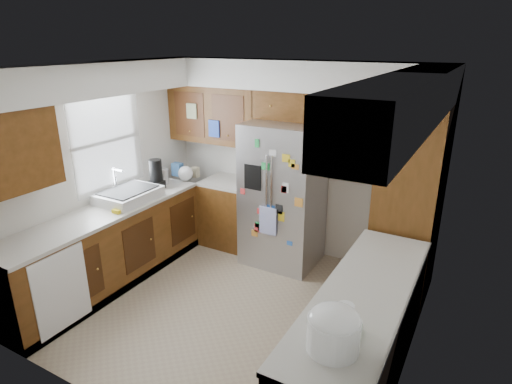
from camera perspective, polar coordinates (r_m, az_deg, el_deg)
floor at (r=4.80m, az=-3.11°, el=-14.95°), size 3.60×3.60×0.00m
room_shell at (r=4.40m, az=-2.17°, el=7.87°), size 3.64×3.24×2.52m
left_counter_run at (r=5.36m, az=-15.53°, el=-6.45°), size 1.36×3.20×0.92m
right_counter_run at (r=3.71m, az=13.63°, el=-19.31°), size 0.63×2.25×0.92m
pantry at (r=4.80m, az=19.72°, el=-1.59°), size 0.60×0.90×2.15m
fridge at (r=5.32m, az=3.63°, el=-0.38°), size 0.90×0.79×1.80m
bridge_cabinet at (r=5.26m, az=4.98°, el=11.44°), size 0.96×0.34×0.35m
fridge_top_items at (r=5.22m, az=4.22°, el=14.83°), size 0.82×0.33×0.30m
sink_assembly at (r=5.28m, az=-16.63°, el=-0.36°), size 0.52×0.75×0.37m
left_counter_clutter at (r=5.74m, az=-11.36°, el=2.36°), size 0.41×0.87×0.38m
rice_cooker at (r=2.76m, az=10.33°, el=-17.46°), size 0.34×0.33×0.29m
paper_towel at (r=2.87m, az=11.72°, el=-16.58°), size 0.11×0.11×0.25m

